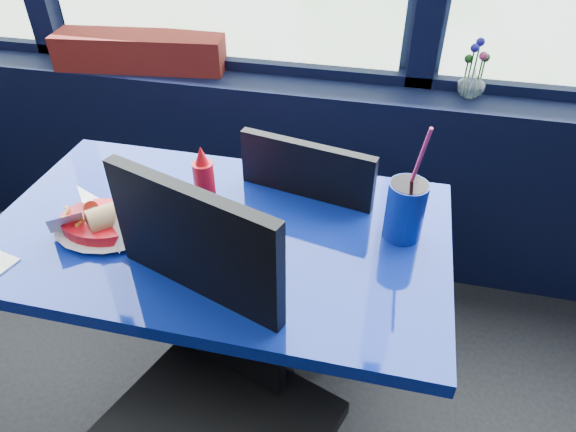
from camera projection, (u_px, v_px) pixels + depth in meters
The scene contains 9 objects.
window_sill at pixel (225, 160), 2.29m from camera, with size 5.00×0.26×0.80m, color black.
near_table at pixel (223, 278), 1.46m from camera, with size 1.20×0.70×0.75m.
chair_near_front at pixel (207, 378), 1.17m from camera, with size 0.59×0.59×1.03m.
chair_near_back at pixel (304, 229), 1.70m from camera, with size 0.49×0.49×0.92m.
planter_box at pixel (141, 51), 2.05m from camera, with size 0.68×0.17×0.14m, color maroon.
flower_vase at pixel (472, 80), 1.84m from camera, with size 0.12×0.13×0.21m.
food_basket at pixel (105, 221), 1.33m from camera, with size 0.28×0.28×0.09m.
ketchup_bottle at pixel (205, 184), 1.35m from camera, with size 0.05×0.05×0.21m.
soda_cup at pixel (405, 209), 1.28m from camera, with size 0.10×0.10×0.33m.
Camera 1 is at (0.72, 1.02, 1.60)m, focal length 32.00 mm.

